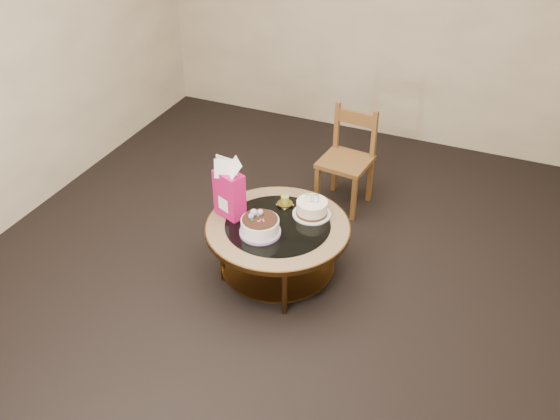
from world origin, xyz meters
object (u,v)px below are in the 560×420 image
at_px(coffee_table, 278,234).
at_px(dining_chair, 347,159).
at_px(decorated_cake, 260,227).
at_px(cream_cake, 312,208).
at_px(gift_bag, 229,188).

distance_m(coffee_table, dining_chair, 1.13).
xyz_separation_m(coffee_table, decorated_cake, (-0.07, -0.14, 0.13)).
xyz_separation_m(cream_cake, gift_bag, (-0.53, -0.22, 0.16)).
bearing_deg(coffee_table, dining_chair, 82.77).
height_order(decorated_cake, gift_bag, gift_bag).
bearing_deg(gift_bag, cream_cake, 45.41).
bearing_deg(dining_chair, coffee_table, -91.05).
height_order(decorated_cake, dining_chair, dining_chair).
bearing_deg(coffee_table, decorated_cake, -116.25).
xyz_separation_m(coffee_table, cream_cake, (0.17, 0.21, 0.13)).
xyz_separation_m(cream_cake, dining_chair, (-0.03, 0.91, -0.08)).
bearing_deg(dining_chair, gift_bag, -107.71).
height_order(coffee_table, cream_cake, cream_cake).
relative_size(gift_bag, dining_chair, 0.52).
xyz_separation_m(coffee_table, gift_bag, (-0.36, -0.02, 0.30)).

